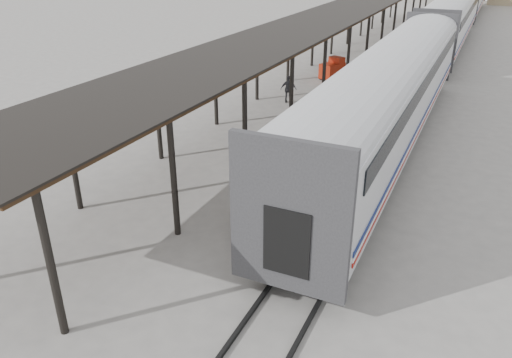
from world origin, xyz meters
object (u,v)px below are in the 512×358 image
Objects in this scene: baggage_cart at (261,205)px; pedestrian at (288,89)px; luggage_tug at (333,69)px; porter at (260,185)px.

pedestrian reaches higher than baggage_cart.
baggage_cart is 1.38× the size of luggage_tug.
porter is (0.25, -0.65, 1.08)m from baggage_cart.
porter is at bearing 91.61° from pedestrian.
baggage_cart is at bearing 24.84° from porter.
porter is at bearing -86.93° from baggage_cart.
luggage_tug is at bearing -112.59° from pedestrian.
luggage_tug is 1.21× the size of pedestrian.
baggage_cart is 1.67× the size of pedestrian.
luggage_tug is (-3.58, 19.81, 0.03)m from baggage_cart.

